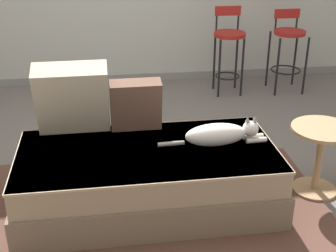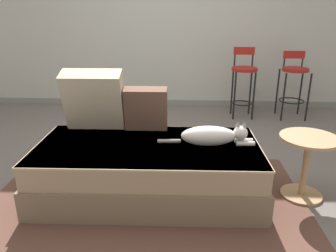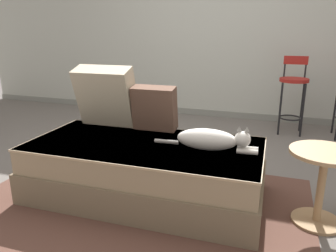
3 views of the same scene
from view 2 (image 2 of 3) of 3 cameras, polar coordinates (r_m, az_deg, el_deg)
The scene contains 11 objects.
ground_plane at distance 3.07m, azimuth -2.52°, elevation -7.70°, with size 16.00×16.00×0.00m, color #66605B.
wall_back_panel at distance 4.97m, azimuth -0.18°, elevation 18.37°, with size 8.00×0.10×2.60m, color #B7BCB2.
wall_baseboard_trim at distance 5.10m, azimuth -0.20°, elevation 4.12°, with size 8.00×0.02×0.09m, color gray.
area_rug at distance 2.47m, azimuth -4.11°, elevation -15.06°, with size 2.44×1.98×0.01m, color brown.
couch at distance 2.62m, azimuth -3.43°, elevation -7.49°, with size 1.76×0.91×0.43m.
throw_pillow_corner at distance 2.84m, azimuth -12.71°, elevation 4.51°, with size 0.50×0.33×0.53m.
throw_pillow_middle at distance 2.79m, azimuth -3.87°, elevation 3.04°, with size 0.36×0.19×0.38m.
cat at distance 2.52m, azimuth 7.76°, elevation -1.68°, with size 0.74×0.20×0.19m.
bar_stool_near_window at distance 4.57m, azimuth 13.05°, elevation 8.32°, with size 0.34×0.34×0.93m.
bar_stool_by_doorway at distance 4.73m, azimuth 21.07°, elevation 7.61°, with size 0.34×0.34×0.89m.
side_table at distance 2.74m, azimuth 22.98°, elevation -5.18°, with size 0.44×0.44×0.51m.
Camera 2 is at (0.28, -2.71, 1.41)m, focal length 35.00 mm.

